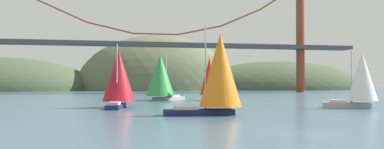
{
  "coord_description": "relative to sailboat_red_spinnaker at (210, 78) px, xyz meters",
  "views": [
    {
      "loc": [
        -13.2,
        -25.55,
        3.76
      ],
      "look_at": [
        0.0,
        38.69,
        4.85
      ],
      "focal_mm": 35.95,
      "sensor_mm": 36.0,
      "label": 1
    }
  ],
  "objects": [
    {
      "name": "ground_plane",
      "position": [
        -5.05,
        -45.95,
        -4.28
      ],
      "size": [
        360.0,
        360.0,
        0.0
      ],
      "primitive_type": "plane",
      "color": "#426075"
    },
    {
      "name": "headland_right",
      "position": [
        54.95,
        89.05,
        -4.28
      ],
      "size": [
        84.3,
        44.0,
        24.97
      ],
      "primitive_type": "ellipsoid",
      "color": "#425138",
      "rests_on": "ground_plane"
    },
    {
      "name": "headland_center",
      "position": [
        -0.05,
        89.05,
        -4.28
      ],
      "size": [
        66.71,
        44.0,
        45.75
      ],
      "primitive_type": "ellipsoid",
      "color": "#5B6647",
      "rests_on": "ground_plane"
    },
    {
      "name": "headland_left",
      "position": [
        -60.05,
        89.05,
        -4.28
      ],
      "size": [
        70.95,
        44.0,
        25.86
      ],
      "primitive_type": "ellipsoid",
      "color": "#425138",
      "rests_on": "ground_plane"
    },
    {
      "name": "suspension_bridge",
      "position": [
        -5.05,
        49.05,
        12.32
      ],
      "size": [
        134.61,
        6.0,
        37.27
      ],
      "color": "brown",
      "rests_on": "ground_plane"
    },
    {
      "name": "sailboat_red_spinnaker",
      "position": [
        0.0,
        0.0,
        0.0
      ],
      "size": [
        7.19,
        6.39,
        8.42
      ],
      "color": "white",
      "rests_on": "ground_plane"
    },
    {
      "name": "sailboat_crimson_sail",
      "position": [
        -17.49,
        -16.37,
        -0.02
      ],
      "size": [
        5.36,
        8.01,
        8.87
      ],
      "color": "#191E4C",
      "rests_on": "ground_plane"
    },
    {
      "name": "sailboat_orange_sail",
      "position": [
        -6.74,
        -30.28,
        0.41
      ],
      "size": [
        8.79,
        4.88,
        10.15
      ],
      "color": "#191E4C",
      "rests_on": "ground_plane"
    },
    {
      "name": "sailboat_white_mainsail",
      "position": [
        15.36,
        -24.19,
        -0.17
      ],
      "size": [
        7.48,
        6.47,
        8.17
      ],
      "color": "#B7B2A8",
      "rests_on": "ground_plane"
    },
    {
      "name": "sailboat_green_sail",
      "position": [
        -9.32,
        1.73,
        0.43
      ],
      "size": [
        9.14,
        8.12,
        9.25
      ],
      "color": "#B7B2A8",
      "rests_on": "ground_plane"
    }
  ]
}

